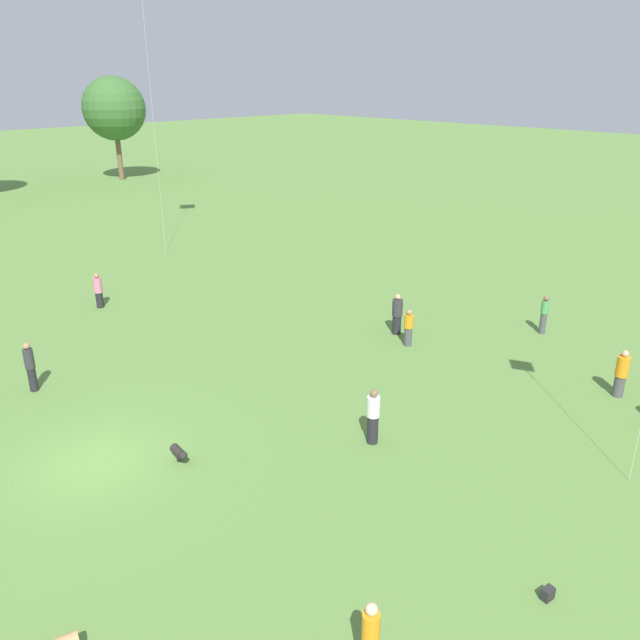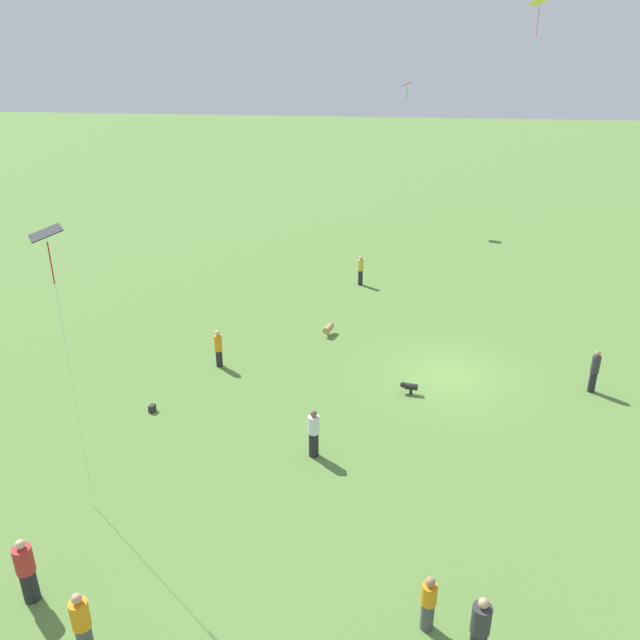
{
  "view_description": "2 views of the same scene",
  "coord_description": "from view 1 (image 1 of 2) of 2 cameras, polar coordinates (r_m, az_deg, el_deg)",
  "views": [
    {
      "loc": [
        -6.0,
        -15.57,
        10.56
      ],
      "look_at": [
        7.76,
        -1.42,
        2.73
      ],
      "focal_mm": 35.0,
      "sensor_mm": 36.0,
      "label": 1
    },
    {
      "loc": [
        24.47,
        -2.02,
        12.89
      ],
      "look_at": [
        5.93,
        -4.8,
        4.86
      ],
      "focal_mm": 35.0,
      "sensor_mm": 36.0,
      "label": 2
    }
  ],
  "objects": [
    {
      "name": "person_7",
      "position": [
        12.89,
        4.63,
        -27.13
      ],
      "size": [
        0.48,
        0.48,
        1.74
      ],
      "rotation": [
        0.0,
        0.0,
        3.83
      ],
      "color": "#232328",
      "rests_on": "ground_plane"
    },
    {
      "name": "tree_3",
      "position": [
        70.56,
        -18.32,
        17.87
      ],
      "size": [
        6.34,
        6.34,
        10.37
      ],
      "color": "brown",
      "rests_on": "ground_plane"
    },
    {
      "name": "person_5",
      "position": [
        31.76,
        -19.61,
        2.54
      ],
      "size": [
        0.49,
        0.49,
        1.72
      ],
      "rotation": [
        0.0,
        0.0,
        4.97
      ],
      "color": "#232328",
      "rests_on": "ground_plane"
    },
    {
      "name": "person_11",
      "position": [
        28.56,
        19.81,
        0.5
      ],
      "size": [
        0.33,
        0.33,
        1.73
      ],
      "rotation": [
        0.0,
        0.0,
        3.12
      ],
      "color": "#4C4C51",
      "rests_on": "ground_plane"
    },
    {
      "name": "ground_plane",
      "position": [
        19.75,
        -19.85,
        -12.16
      ],
      "size": [
        240.0,
        240.0,
        0.0
      ],
      "primitive_type": "plane",
      "color": "#5B843D"
    },
    {
      "name": "person_1",
      "position": [
        24.25,
        -24.97,
        -3.88
      ],
      "size": [
        0.48,
        0.48,
        1.86
      ],
      "rotation": [
        0.0,
        0.0,
        5.63
      ],
      "color": "#232328",
      "rests_on": "ground_plane"
    },
    {
      "name": "person_4",
      "position": [
        27.04,
        7.07,
        0.51
      ],
      "size": [
        0.52,
        0.52,
        1.81
      ],
      "rotation": [
        0.0,
        0.0,
        4.88
      ],
      "color": "#232328",
      "rests_on": "ground_plane"
    },
    {
      "name": "picnic_bag_0",
      "position": [
        15.44,
        20.09,
        -22.44
      ],
      "size": [
        0.31,
        0.23,
        0.29
      ],
      "rotation": [
        0.0,
        0.0,
        3.0
      ],
      "color": "#262628",
      "rests_on": "ground_plane"
    },
    {
      "name": "person_6",
      "position": [
        24.07,
        25.83,
        -4.45
      ],
      "size": [
        0.59,
        0.59,
        1.75
      ],
      "rotation": [
        0.0,
        0.0,
        4.16
      ],
      "color": "#4C4C51",
      "rests_on": "ground_plane"
    },
    {
      "name": "dog_0",
      "position": [
        18.89,
        -12.73,
        -11.76
      ],
      "size": [
        0.32,
        0.74,
        0.49
      ],
      "rotation": [
        0.0,
        0.0,
        3.04
      ],
      "color": "black",
      "rests_on": "ground_plane"
    },
    {
      "name": "person_10",
      "position": [
        25.95,
        8.09,
        -0.71
      ],
      "size": [
        0.49,
        0.49,
        1.59
      ],
      "rotation": [
        0.0,
        0.0,
        0.35
      ],
      "color": "#4C4C51",
      "rests_on": "ground_plane"
    },
    {
      "name": "person_9",
      "position": [
        19.12,
        4.87,
        -8.79
      ],
      "size": [
        0.43,
        0.43,
        1.82
      ],
      "rotation": [
        0.0,
        0.0,
        1.49
      ],
      "color": "#232328",
      "rests_on": "ground_plane"
    }
  ]
}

